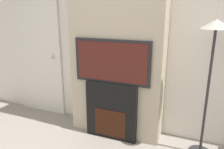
% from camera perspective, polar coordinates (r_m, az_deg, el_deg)
% --- Properties ---
extents(wall_back, '(6.00, 0.06, 2.70)m').
position_cam_1_polar(wall_back, '(3.04, 2.79, 10.24)').
color(wall_back, silver).
rests_on(wall_back, ground_plane).
extents(chimney_breast, '(1.24, 0.35, 2.70)m').
position_cam_1_polar(chimney_breast, '(2.85, 1.37, 9.85)').
color(chimney_breast, tan).
rests_on(chimney_breast, ground_plane).
extents(fireplace, '(0.70, 0.15, 0.78)m').
position_cam_1_polar(fireplace, '(2.96, -0.01, -9.41)').
color(fireplace, black).
rests_on(fireplace, ground_plane).
extents(television, '(1.00, 0.07, 0.56)m').
position_cam_1_polar(television, '(2.73, -0.03, 3.38)').
color(television, black).
rests_on(television, fireplace).
extents(floor_lamp, '(0.32, 0.32, 1.59)m').
position_cam_1_polar(floor_lamp, '(2.56, 24.86, 5.55)').
color(floor_lamp, '#262628').
rests_on(floor_lamp, ground_plane).
extents(entry_door, '(0.87, 0.09, 2.04)m').
position_cam_1_polar(entry_door, '(3.77, -18.68, 5.49)').
color(entry_door, silver).
rests_on(entry_door, ground_plane).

